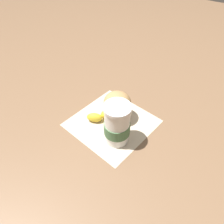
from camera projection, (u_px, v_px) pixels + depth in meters
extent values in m
plane|color=brown|center=(112.00, 123.00, 0.78)|extent=(3.00, 3.00, 0.00)
cube|color=beige|center=(112.00, 123.00, 0.77)|extent=(0.30, 0.30, 0.00)
cylinder|color=white|center=(117.00, 125.00, 0.68)|extent=(0.08, 0.08, 0.14)
cylinder|color=white|center=(117.00, 108.00, 0.62)|extent=(0.08, 0.08, 0.01)
cylinder|color=#4C754C|center=(117.00, 128.00, 0.69)|extent=(0.08, 0.08, 0.04)
cylinder|color=beige|center=(117.00, 113.00, 0.78)|extent=(0.07, 0.07, 0.04)
ellipsoid|color=#AD8451|center=(117.00, 102.00, 0.74)|extent=(0.09, 0.09, 0.06)
ellipsoid|color=gold|center=(95.00, 117.00, 0.77)|extent=(0.06, 0.05, 0.03)
ellipsoid|color=gold|center=(109.00, 113.00, 0.78)|extent=(0.07, 0.07, 0.03)
ellipsoid|color=brown|center=(119.00, 105.00, 0.81)|extent=(0.04, 0.06, 0.03)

